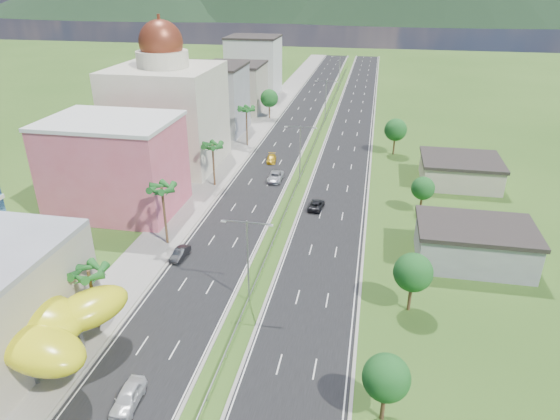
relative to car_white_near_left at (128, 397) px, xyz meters
The scene contains 32 objects.
ground 10.50m from the car_white_near_left, 47.97° to the left, with size 500.00×500.00×0.00m, color #2D5119.
road_left 97.78m from the car_white_near_left, 90.29° to the left, with size 11.00×260.00×0.04m, color black.
road_right 98.84m from the car_white_near_left, 81.56° to the left, with size 11.00×260.00×0.04m, color black.
sidewalk_left 98.28m from the car_white_near_left, 95.84° to the left, with size 7.00×260.00×0.12m, color gray.
median_guardrail 80.07m from the car_white_near_left, 84.98° to the left, with size 0.10×216.06×0.76m.
streetlight_median_b 19.98m from the car_white_near_left, 68.49° to the left, with size 6.04×0.25×11.00m.
streetlight_median_c 58.49m from the car_white_near_left, 83.09° to the left, with size 6.04×0.25×11.00m.
streetlight_median_d 103.17m from the car_white_near_left, 86.10° to the left, with size 6.04×0.25×11.00m.
streetlight_median_e 148.05m from the car_white_near_left, 87.29° to the left, with size 6.04×0.25×11.00m.
lime_canopy 14.14m from the car_white_near_left, 163.84° to the left, with size 18.00×15.00×7.40m.
pink_shophouse 45.45m from the car_white_near_left, 117.83° to the left, with size 20.00×15.00×15.00m, color #D05568.
domed_building 67.01m from the car_white_near_left, 108.49° to the left, with size 20.00×20.00×28.70m.
midrise_grey 90.30m from the car_white_near_left, 102.83° to the left, with size 16.00×15.00×16.00m, color gray.
midrise_beige 111.72m from the car_white_near_left, 100.32° to the left, with size 16.00×15.00×13.00m, color #AAA28C.
midrise_white 134.51m from the car_white_near_left, 98.56° to the left, with size 16.00×15.00×18.00m, color silver.
shed_near 47.98m from the car_white_near_left, 43.11° to the left, with size 15.00×10.00×5.00m, color gray.
shed_far 72.88m from the car_white_near_left, 59.48° to the left, with size 14.00×12.00×4.40m, color #AAA28C.
palm_tree_b 14.34m from the car_white_near_left, 131.01° to the left, with size 3.60×3.60×8.10m.
palm_tree_c 31.88m from the car_white_near_left, 105.93° to the left, with size 3.60×3.60×9.60m.
palm_tree_d 53.86m from the car_white_near_left, 99.15° to the left, with size 3.60×3.60×8.60m.
palm_tree_e 78.58m from the car_white_near_left, 96.23° to the left, with size 3.60×3.60×9.40m.
leafy_tree_lfar 103.23m from the car_white_near_left, 94.73° to the left, with size 4.90×4.90×8.05m.
leafy_tree_ra 23.49m from the car_white_near_left, ahead, with size 4.20×4.20×6.90m.
leafy_tree_rb 32.95m from the car_white_near_left, 37.25° to the left, with size 4.55×4.55×7.47m.
leafy_tree_rc 55.99m from the car_white_near_left, 58.74° to the left, with size 3.85×3.85×6.33m.
leafy_tree_rd 81.82m from the car_white_near_left, 72.18° to the left, with size 4.90×4.90×8.05m.
mountain_ridge 462.65m from the car_white_near_left, 81.67° to the left, with size 860.00×140.00×90.00m, color black, non-canonical shape.
car_white_near_left is the anchor object (origin of this frame).
car_dark_left 26.45m from the car_white_near_left, 100.92° to the left, with size 1.48×4.26×1.40m, color black.
car_silver_mid_left 57.27m from the car_white_near_left, 87.65° to the left, with size 2.61×5.66×1.57m, color #ABAEB3.
car_yellow_far_left 67.71m from the car_white_near_left, 90.53° to the left, with size 1.92×4.73×1.37m, color gold.
car_dark_far_right 47.46m from the car_white_near_left, 75.71° to the left, with size 2.25×4.89×1.36m, color black.
Camera 1 is at (13.18, -38.67, 35.99)m, focal length 32.00 mm.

